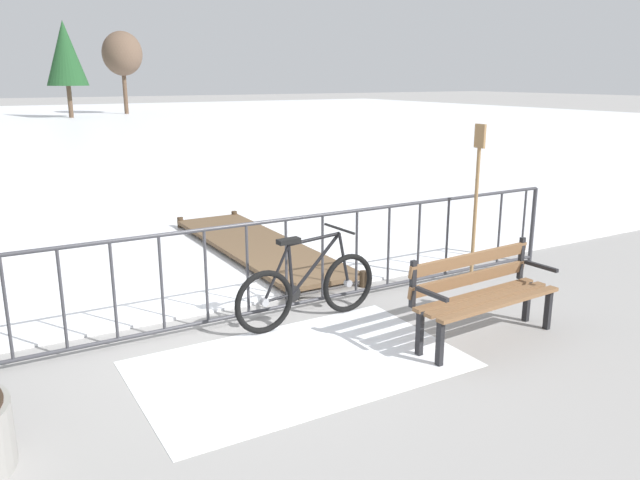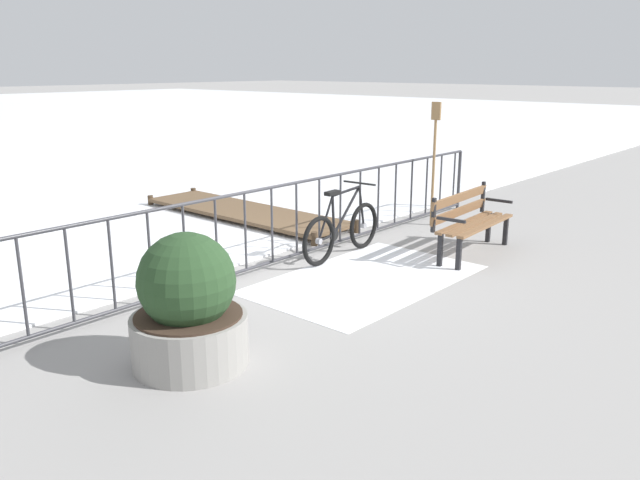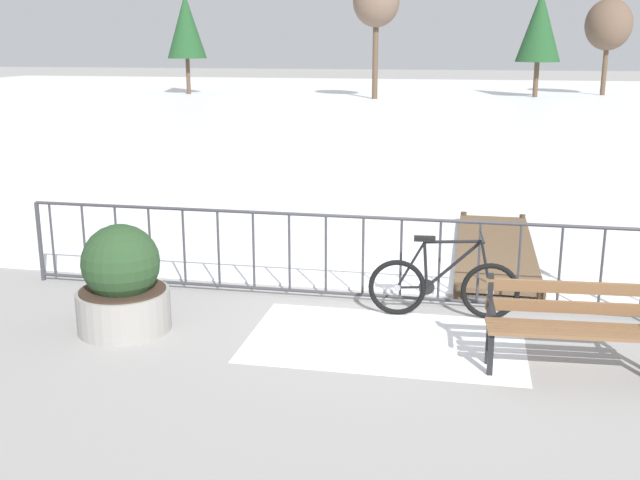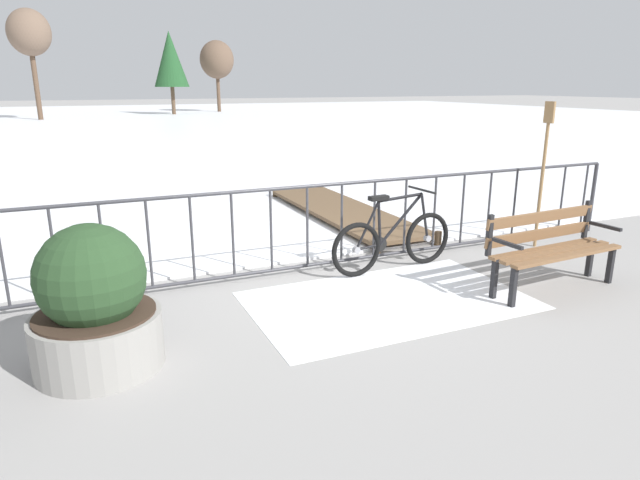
# 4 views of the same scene
# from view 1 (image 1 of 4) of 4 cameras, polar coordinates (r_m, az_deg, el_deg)

# --- Properties ---
(ground_plane) EXTENTS (160.00, 160.00, 0.00)m
(ground_plane) POSITION_cam_1_polar(r_m,az_deg,el_deg) (6.69, -8.27, -7.60)
(ground_plane) COLOR gray
(frozen_pond) EXTENTS (80.00, 56.00, 0.03)m
(frozen_pond) POSITION_cam_1_polar(r_m,az_deg,el_deg) (34.34, -26.74, 8.95)
(frozen_pond) COLOR white
(frozen_pond) RESTS_ON ground
(snow_patch) EXTENTS (2.90, 1.77, 0.01)m
(snow_patch) POSITION_cam_1_polar(r_m,az_deg,el_deg) (5.76, -1.85, -11.19)
(snow_patch) COLOR white
(snow_patch) RESTS_ON ground
(railing_fence) EXTENTS (9.06, 0.06, 1.07)m
(railing_fence) POSITION_cam_1_polar(r_m,az_deg,el_deg) (6.50, -8.45, -3.03)
(railing_fence) COLOR #38383D
(railing_fence) RESTS_ON ground
(bicycle_near_railing) EXTENTS (1.71, 0.52, 0.97)m
(bicycle_near_railing) POSITION_cam_1_polar(r_m,az_deg,el_deg) (6.56, -1.13, -4.47)
(bicycle_near_railing) COLOR black
(bicycle_near_railing) RESTS_ON ground
(park_bench) EXTENTS (1.63, 0.58, 0.89)m
(park_bench) POSITION_cam_1_polar(r_m,az_deg,el_deg) (6.31, 14.47, -4.35)
(park_bench) COLOR brown
(park_bench) RESTS_ON ground
(oar_upright) EXTENTS (0.04, 0.16, 1.98)m
(oar_upright) POSITION_cam_1_polar(r_m,az_deg,el_deg) (7.78, 14.05, 4.01)
(oar_upright) COLOR #937047
(oar_upright) RESTS_ON ground
(wooden_dock) EXTENTS (1.10, 4.19, 0.20)m
(wooden_dock) POSITION_cam_1_polar(r_m,az_deg,el_deg) (9.22, -5.74, -0.48)
(wooden_dock) COLOR brown
(wooden_dock) RESTS_ON ground
(tree_far_west) EXTENTS (2.65, 2.65, 5.49)m
(tree_far_west) POSITION_cam_1_polar(r_m,az_deg,el_deg) (45.97, -17.57, 15.86)
(tree_far_west) COLOR brown
(tree_far_west) RESTS_ON ground
(tree_east_mid) EXTENTS (2.48, 2.48, 5.84)m
(tree_east_mid) POSITION_cam_1_polar(r_m,az_deg,el_deg) (42.79, -22.19, 15.46)
(tree_east_mid) COLOR brown
(tree_east_mid) RESTS_ON ground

